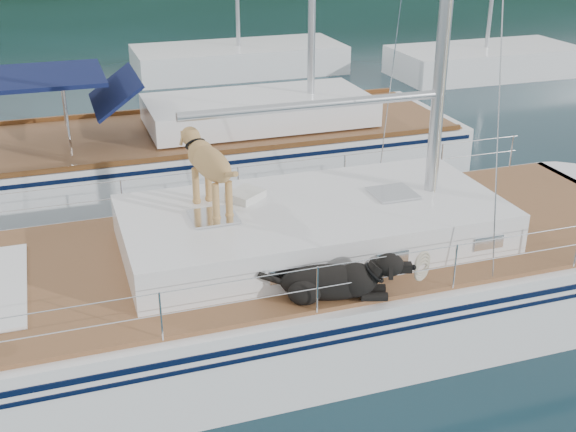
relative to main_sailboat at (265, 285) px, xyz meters
name	(u,v)px	position (x,y,z in m)	size (l,w,h in m)	color
ground	(260,327)	(-0.09, 0.00, -0.68)	(120.00, 120.00, 0.00)	black
main_sailboat	(265,285)	(0.00, 0.00, 0.00)	(12.00, 3.86, 14.01)	white
neighbor_sailboat	(211,151)	(0.64, 6.12, -0.06)	(11.00, 3.50, 13.30)	white
bg_boat_center	(239,60)	(3.91, 16.00, -0.23)	(7.20, 3.00, 11.65)	white
bg_boat_east	(485,61)	(11.91, 13.00, -0.23)	(6.40, 3.00, 11.65)	white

